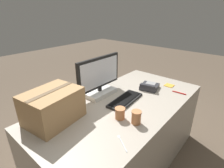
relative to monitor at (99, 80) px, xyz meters
name	(u,v)px	position (x,y,z in m)	size (l,w,h in m)	color
ground_plane	(122,159)	(0.01, -0.30, -0.89)	(12.00, 12.00, 0.00)	brown
office_desk	(123,133)	(0.01, -0.30, -0.53)	(1.80, 0.90, 0.72)	#A89E8E
monitor	(99,80)	(0.00, 0.00, 0.00)	(0.56, 0.21, 0.40)	white
keyboard	(125,100)	(0.05, -0.29, -0.15)	(0.43, 0.20, 0.03)	black
desk_phone	(149,86)	(0.46, -0.33, -0.14)	(0.24, 0.22, 0.07)	#2D2D33
paper_cup_left	(120,113)	(-0.21, -0.44, -0.12)	(0.09, 0.09, 0.10)	#BC7547
paper_cup_right	(136,117)	(-0.18, -0.57, -0.11)	(0.08, 0.08, 0.11)	#BC7547
spoon	(121,141)	(-0.42, -0.61, -0.17)	(0.10, 0.15, 0.00)	silver
cardboard_box	(53,106)	(-0.57, -0.05, -0.04)	(0.45, 0.37, 0.26)	tan
pen_marker	(179,93)	(0.57, -0.63, -0.16)	(0.02, 0.14, 0.01)	red
sticky_note_pad	(169,85)	(0.69, -0.46, -0.16)	(0.10, 0.10, 0.01)	gold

